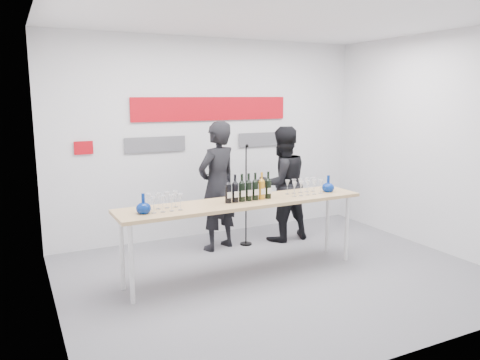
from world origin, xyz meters
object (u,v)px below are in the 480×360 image
object	(u,v)px
presenter_left	(217,186)
presenter_right	(282,184)
tasting_table	(244,206)
mic_stand	(246,215)

from	to	relation	value
presenter_left	presenter_right	size ratio (longest dim) A/B	1.06
tasting_table	presenter_right	distance (m)	1.51
presenter_left	mic_stand	world-z (taller)	presenter_left
tasting_table	presenter_left	size ratio (longest dim) A/B	1.69
tasting_table	mic_stand	bearing A→B (deg)	60.34
tasting_table	mic_stand	xyz separation A→B (m)	(0.54, 0.99, -0.40)
tasting_table	presenter_right	xyz separation A→B (m)	(1.14, 0.99, 0.01)
presenter_left	presenter_right	bearing A→B (deg)	157.69
mic_stand	presenter_right	bearing A→B (deg)	-10.39
presenter_left	presenter_right	distance (m)	1.04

